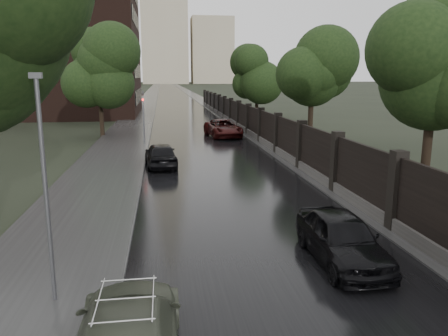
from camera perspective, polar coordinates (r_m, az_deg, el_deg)
ground at (r=9.78m, az=11.11°, el=-19.33°), size 800.00×800.00×0.00m
road at (r=197.95m, az=-7.28°, el=10.35°), size 8.00×420.00×0.02m
sidewalk_left at (r=197.95m, az=-9.04°, el=10.32°), size 4.00×420.00×0.16m
verge_right at (r=198.11m, az=-5.66°, el=10.40°), size 3.00×420.00×0.08m
fence_right at (r=40.78m, az=2.66°, el=6.22°), size 0.45×75.72×2.70m
tree_left_far at (r=38.21m, az=-16.01°, el=11.76°), size 4.25×4.25×7.39m
tree_right_a at (r=18.97m, az=25.71°, el=10.49°), size 4.08×4.08×7.01m
tree_right_b at (r=31.63m, az=11.43°, el=11.52°), size 4.08×4.08×7.01m
tree_right_c at (r=48.98m, az=4.35°, el=11.77°), size 4.08×4.08×7.01m
lamp_post at (r=9.98m, az=-22.27°, el=-2.71°), size 0.25×0.12×5.11m
traffic_light at (r=33.00m, az=-10.49°, el=7.12°), size 0.16×0.32×4.00m
brick_building at (r=61.94m, az=-22.97°, el=15.59°), size 24.00×18.00×20.00m
stalinist_tower at (r=309.68m, az=-7.80°, el=17.98°), size 92.00×30.00×159.00m
hatchback_left at (r=24.83m, az=-8.26°, el=1.72°), size 2.00×4.23×1.40m
car_right_near at (r=12.51m, az=15.12°, el=-8.81°), size 1.65×4.10×1.39m
car_right_far at (r=37.06m, az=-0.11°, el=5.24°), size 3.04×5.54×1.47m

